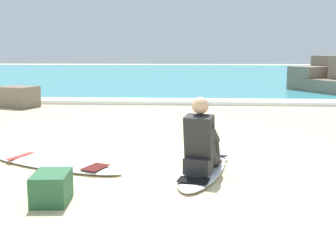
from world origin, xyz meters
TOP-DOWN VIEW (x-y plane):
  - ground_plane at (0.00, 0.00)m, footprint 80.00×80.00m
  - sea at (0.00, 20.65)m, footprint 80.00×28.00m
  - breaking_foam at (0.00, 6.95)m, footprint 80.00×0.90m
  - surfboard_main at (1.09, -0.05)m, footprint 0.93×2.13m
  - surfer_seated at (1.05, -0.30)m, footprint 0.52×0.77m
  - surfboard_spare_near at (-0.98, 0.06)m, footprint 2.24×1.34m
  - shoreline_rock at (-3.88, 5.86)m, footprint 1.12×1.00m
  - beach_bag at (-0.54, -1.31)m, footprint 0.40×0.51m

SIDE VIEW (x-z plane):
  - ground_plane at x=0.00m, z-range 0.00..0.00m
  - surfboard_spare_near at x=-0.98m, z-range 0.00..0.07m
  - surfboard_main at x=1.09m, z-range 0.00..0.07m
  - sea at x=0.00m, z-range 0.00..0.10m
  - breaking_foam at x=0.00m, z-range 0.00..0.11m
  - beach_bag at x=-0.54m, z-range 0.00..0.32m
  - shoreline_rock at x=-3.88m, z-range 0.00..0.58m
  - surfer_seated at x=1.05m, z-range -0.04..0.91m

